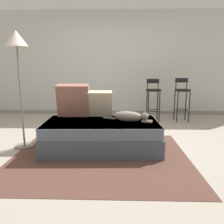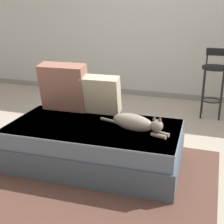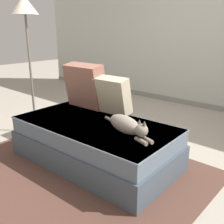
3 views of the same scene
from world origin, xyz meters
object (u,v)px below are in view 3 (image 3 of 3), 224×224
object	(u,v)px
throw_pillow_corner	(85,86)
floor_lamp	(26,19)
cat	(127,125)
couch	(95,142)
throw_pillow_middle	(113,95)

from	to	relation	value
throw_pillow_corner	floor_lamp	bearing A→B (deg)	-159.52
cat	throw_pillow_corner	bearing A→B (deg)	160.05
cat	floor_lamp	distance (m)	1.85
couch	throw_pillow_corner	size ratio (longest dim) A/B	3.26
throw_pillow_corner	cat	size ratio (longest dim) A/B	0.72
throw_pillow_corner	cat	world-z (taller)	throw_pillow_corner
couch	floor_lamp	xyz separation A→B (m)	(-1.18, 0.06, 1.22)
cat	throw_pillow_middle	bearing A→B (deg)	144.32
floor_lamp	throw_pillow_middle	bearing A→B (deg)	14.03
throw_pillow_middle	couch	bearing A→B (deg)	-80.94
throw_pillow_middle	cat	size ratio (longest dim) A/B	0.58
throw_pillow_middle	cat	xyz separation A→B (m)	(0.47, -0.33, -0.13)
couch	throw_pillow_corner	distance (m)	0.74
throw_pillow_corner	cat	xyz separation A→B (m)	(0.88, -0.32, -0.18)
throw_pillow_corner	cat	bearing A→B (deg)	-19.95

